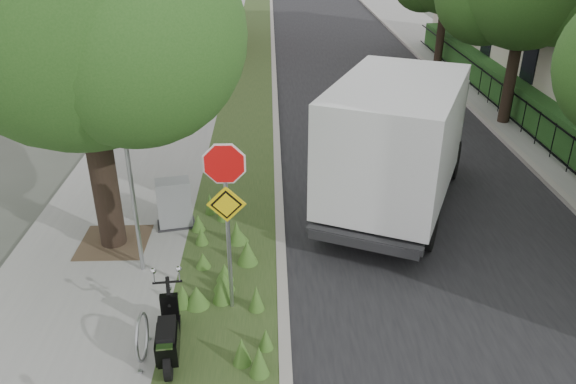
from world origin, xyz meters
name	(u,v)px	position (x,y,z in m)	size (l,w,h in m)	color
ground	(314,332)	(0.00, 0.00, 0.00)	(120.00, 120.00, 0.00)	#4C5147
sidewalk_near	(161,127)	(-4.25, 10.00, 0.06)	(3.50, 60.00, 0.12)	gray
verge	(245,126)	(-1.50, 10.00, 0.06)	(2.00, 60.00, 0.12)	#2C441D
kerb_near	(276,125)	(-0.50, 10.00, 0.07)	(0.20, 60.00, 0.13)	#9E9991
road	(382,126)	(3.00, 10.00, 0.01)	(7.00, 60.00, 0.01)	black
kerb_far	(487,123)	(6.50, 10.00, 0.07)	(0.20, 60.00, 0.13)	#9E9991
footpath_far	(538,123)	(8.20, 10.00, 0.06)	(3.20, 60.00, 0.12)	gray
street_tree_main	(73,11)	(-4.08, 2.86, 4.80)	(6.21, 5.54, 7.66)	black
bare_post	(130,176)	(-3.20, 1.80, 2.12)	(0.08, 0.08, 4.00)	#A5A8AD
bike_hoop	(142,337)	(-2.70, -0.60, 0.50)	(0.06, 0.78, 0.77)	#A5A8AD
sign_assembly	(226,195)	(-1.40, 0.58, 2.33)	(0.94, 0.08, 3.22)	#A5A8AD
fence_far	(512,105)	(7.20, 10.00, 0.67)	(0.04, 24.00, 1.00)	black
hedge_far	(533,105)	(7.90, 10.00, 0.67)	(1.00, 24.00, 1.10)	#1D4518
scooter_near	(169,341)	(-2.28, -0.68, 0.49)	(0.43, 1.58, 0.75)	black
box_truck	(399,137)	(2.24, 4.48, 1.77)	(4.51, 6.40, 2.71)	#262628
utility_cabinet	(174,204)	(-2.80, 3.50, 0.64)	(0.91, 0.70, 1.08)	#262628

